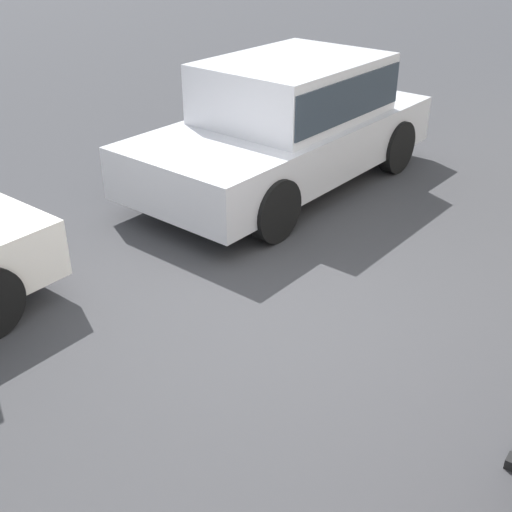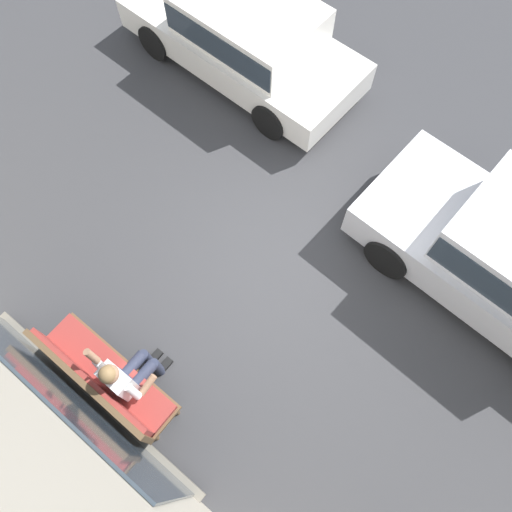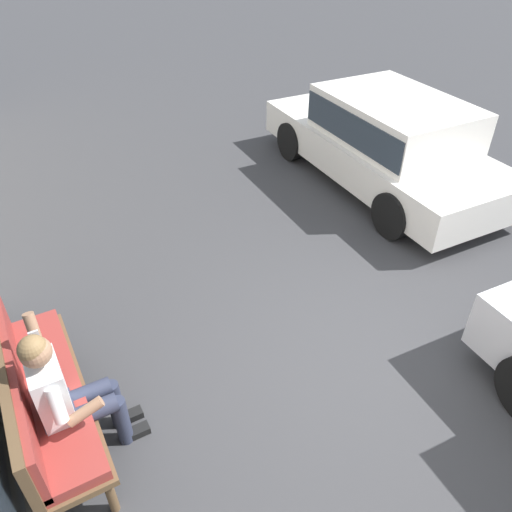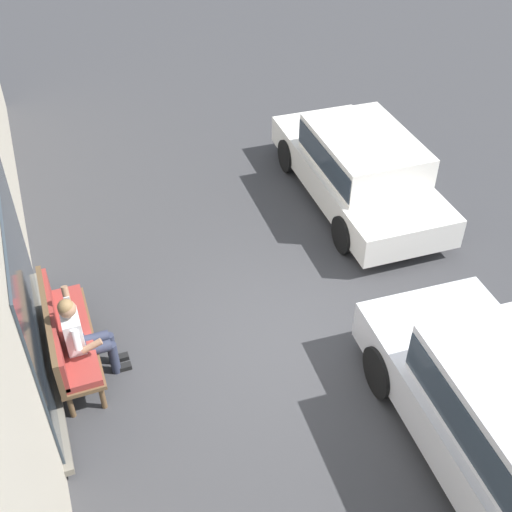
% 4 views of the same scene
% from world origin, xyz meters
% --- Properties ---
extents(ground_plane, '(60.00, 60.00, 0.00)m').
position_xyz_m(ground_plane, '(0.00, 0.00, 0.00)').
color(ground_plane, '#38383A').
extents(building_facade, '(18.00, 0.51, 5.95)m').
position_xyz_m(building_facade, '(0.00, 3.40, 2.96)').
color(building_facade, '#BCB29E').
rests_on(building_facade, ground_plane).
extents(bench, '(1.91, 0.55, 1.01)m').
position_xyz_m(bench, '(0.69, 2.90, 0.58)').
color(bench, brown).
rests_on(bench, ground_plane).
extents(person_on_phone, '(0.73, 0.74, 1.35)m').
position_xyz_m(person_on_phone, '(0.43, 2.67, 0.71)').
color(person_on_phone, '#2D3347').
rests_on(person_on_phone, ground_plane).
extents(parked_car_mid, '(4.29, 1.94, 1.37)m').
position_xyz_m(parked_car_mid, '(2.81, -2.50, 0.75)').
color(parked_car_mid, white).
rests_on(parked_car_mid, ground_plane).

